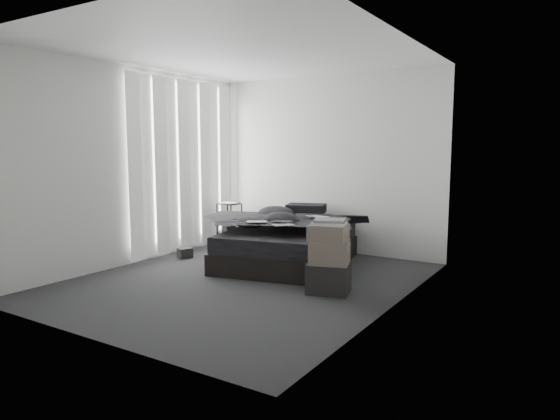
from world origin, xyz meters
The scene contains 25 objects.
floor centered at (0.00, 0.00, 0.00)m, with size 3.60×4.20×0.01m, color #2B2B2D.
ceiling centered at (0.00, 0.00, 2.60)m, with size 3.60×4.20×0.01m, color white.
wall_back centered at (0.00, 2.10, 1.30)m, with size 3.60×0.01×2.60m, color silver.
wall_front centered at (0.00, -2.10, 1.30)m, with size 3.60×0.01×2.60m, color silver.
wall_left centered at (-1.80, 0.00, 1.30)m, with size 0.01×4.20×2.60m, color silver.
wall_right centered at (1.80, 0.00, 1.30)m, with size 0.01×4.20×2.60m, color silver.
window_left centered at (-1.78, 0.90, 1.35)m, with size 0.02×2.00×2.30m, color white.
curtain_left centered at (-1.73, 0.90, 1.28)m, with size 0.06×2.12×2.48m, color white.
bed centered at (-0.01, 1.02, 0.13)m, with size 1.47×1.94×0.26m, color black.
mattress centered at (-0.01, 1.02, 0.37)m, with size 1.41×1.88×0.21m, color black.
duvet centered at (0.00, 0.97, 0.58)m, with size 1.43×1.66×0.23m, color black.
pillow_lower centered at (-0.21, 1.75, 0.54)m, with size 0.58×0.40×0.13m, color black.
pillow_upper centered at (-0.14, 1.74, 0.66)m, with size 0.55×0.38×0.12m, color black.
laptop centered at (0.33, 1.14, 0.71)m, with size 0.31×0.20×0.02m, color silver.
comic_a centered at (-0.13, 0.46, 0.70)m, with size 0.25×0.16×0.01m, color black.
comic_b centered at (0.12, 0.66, 0.71)m, with size 0.25×0.16×0.01m, color black.
comic_c centered at (0.30, 0.41, 0.71)m, with size 0.25×0.16×0.01m, color black.
side_stand centered at (-1.45, 1.59, 0.34)m, with size 0.37×0.37×0.67m, color black.
papers centered at (-1.44, 1.58, 0.68)m, with size 0.26×0.19×0.01m, color white.
floor_books centered at (-1.43, 0.55, 0.07)m, with size 0.13×0.19×0.13m, color black.
box_lower centered at (1.06, 0.10, 0.16)m, with size 0.43×0.34×0.32m, color black.
box_mid centered at (1.07, 0.09, 0.44)m, with size 0.41×0.32×0.25m, color #5F534B.
box_upper centered at (1.05, 0.10, 0.65)m, with size 0.39×0.31×0.17m, color #5F534B.
art_book_white centered at (1.06, 0.10, 0.75)m, with size 0.33×0.26×0.03m, color silver.
art_book_snake centered at (1.07, 0.09, 0.79)m, with size 0.32×0.26×0.03m, color silver.
Camera 1 is at (3.38, -4.57, 1.54)m, focal length 32.00 mm.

